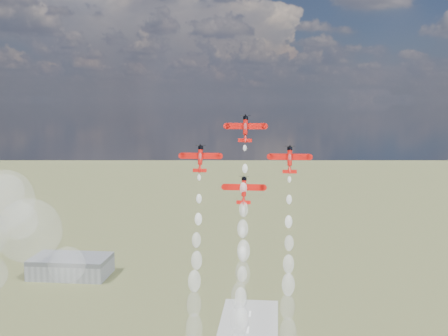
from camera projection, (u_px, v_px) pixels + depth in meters
hangar at (71, 266)px, 342.57m from camera, size 50.00×28.00×13.00m
plane_lead at (245, 128)px, 153.06m from camera, size 11.23×4.71×7.78m
plane_left at (200, 158)px, 152.69m from camera, size 11.23×4.71×7.78m
plane_right at (290, 159)px, 150.09m from camera, size 11.23×4.71×7.78m
plane_slot at (244, 190)px, 149.72m from camera, size 11.23×4.71×7.78m
smoke_trail_lead at (241, 282)px, 144.77m from camera, size 5.22×18.59×48.68m
smoke_trail_left at (194, 313)px, 144.65m from camera, size 5.46×17.99×48.74m
smoke_trail_right at (288, 316)px, 142.30m from camera, size 5.14×17.36×48.13m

